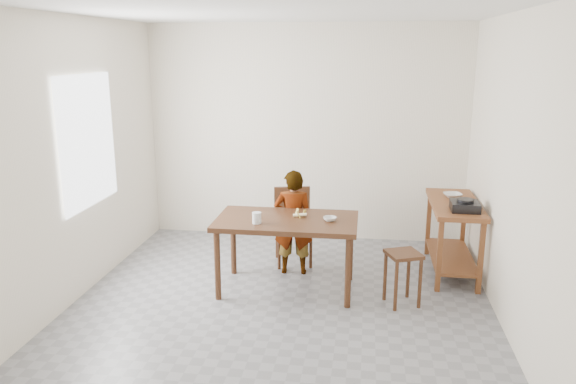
# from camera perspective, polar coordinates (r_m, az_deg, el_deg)

# --- Properties ---
(floor) EXTENTS (4.00, 4.00, 0.04)m
(floor) POSITION_cam_1_polar(r_m,az_deg,el_deg) (5.57, -0.59, -11.24)
(floor) COLOR slate
(floor) RESTS_ON ground
(ceiling) EXTENTS (4.00, 4.00, 0.04)m
(ceiling) POSITION_cam_1_polar(r_m,az_deg,el_deg) (5.04, -0.67, 18.14)
(ceiling) COLOR white
(ceiling) RESTS_ON wall_back
(wall_back) EXTENTS (4.00, 0.04, 2.70)m
(wall_back) POSITION_cam_1_polar(r_m,az_deg,el_deg) (7.10, 1.83, 5.95)
(wall_back) COLOR white
(wall_back) RESTS_ON ground
(wall_front) EXTENTS (4.00, 0.04, 2.70)m
(wall_front) POSITION_cam_1_polar(r_m,az_deg,el_deg) (3.21, -6.05, -4.55)
(wall_front) COLOR white
(wall_front) RESTS_ON ground
(wall_left) EXTENTS (0.04, 4.00, 2.70)m
(wall_left) POSITION_cam_1_polar(r_m,az_deg,el_deg) (5.78, -20.85, 3.08)
(wall_left) COLOR white
(wall_left) RESTS_ON ground
(wall_right) EXTENTS (0.04, 4.00, 2.70)m
(wall_right) POSITION_cam_1_polar(r_m,az_deg,el_deg) (5.23, 21.84, 1.87)
(wall_right) COLOR white
(wall_right) RESTS_ON ground
(window_pane) EXTENTS (0.02, 1.10, 1.30)m
(window_pane) POSITION_cam_1_polar(r_m,az_deg,el_deg) (5.91, -19.64, 4.89)
(window_pane) COLOR white
(window_pane) RESTS_ON wall_left
(dining_table) EXTENTS (1.40, 0.80, 0.75)m
(dining_table) POSITION_cam_1_polar(r_m,az_deg,el_deg) (5.69, -0.14, -6.36)
(dining_table) COLOR #412414
(dining_table) RESTS_ON floor
(prep_counter) EXTENTS (0.50, 1.20, 0.80)m
(prep_counter) POSITION_cam_1_polar(r_m,az_deg,el_deg) (6.36, 16.36, -4.45)
(prep_counter) COLOR brown
(prep_counter) RESTS_ON floor
(child) EXTENTS (0.44, 0.31, 1.15)m
(child) POSITION_cam_1_polar(r_m,az_deg,el_deg) (6.04, 0.52, -3.09)
(child) COLOR silver
(child) RESTS_ON floor
(dining_chair) EXTENTS (0.49, 0.49, 0.85)m
(dining_chair) POSITION_cam_1_polar(r_m,az_deg,el_deg) (6.36, 0.56, -3.59)
(dining_chair) COLOR #412414
(dining_chair) RESTS_ON floor
(stool) EXTENTS (0.39, 0.39, 0.52)m
(stool) POSITION_cam_1_polar(r_m,az_deg,el_deg) (5.52, 11.54, -8.58)
(stool) COLOR #412414
(stool) RESTS_ON floor
(glass_tumbler) EXTENTS (0.12, 0.12, 0.11)m
(glass_tumbler) POSITION_cam_1_polar(r_m,az_deg,el_deg) (5.42, -3.19, -2.64)
(glass_tumbler) COLOR silver
(glass_tumbler) RESTS_ON dining_table
(small_bowl) EXTENTS (0.16, 0.16, 0.04)m
(small_bowl) POSITION_cam_1_polar(r_m,az_deg,el_deg) (5.51, 4.27, -2.74)
(small_bowl) COLOR silver
(small_bowl) RESTS_ON dining_table
(banana) EXTENTS (0.17, 0.13, 0.05)m
(banana) POSITION_cam_1_polar(r_m,az_deg,el_deg) (5.62, 1.22, -2.30)
(banana) COLOR #FDD060
(banana) RESTS_ON dining_table
(serving_bowl) EXTENTS (0.24, 0.24, 0.05)m
(serving_bowl) POSITION_cam_1_polar(r_m,az_deg,el_deg) (6.42, 16.38, -0.32)
(serving_bowl) COLOR silver
(serving_bowl) RESTS_ON prep_counter
(gas_burner) EXTENTS (0.28, 0.28, 0.09)m
(gas_burner) POSITION_cam_1_polar(r_m,az_deg,el_deg) (5.93, 17.53, -1.38)
(gas_burner) COLOR black
(gas_burner) RESTS_ON prep_counter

